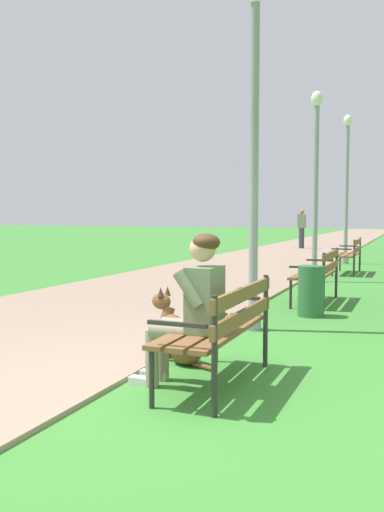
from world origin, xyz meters
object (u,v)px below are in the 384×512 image
park_bench_near (222,324)px  lamp_post_mid (316,184)px  lamp_post_near (254,151)px  park_bench_far (349,252)px  lamp_post_far (347,187)px  dog_brown (178,335)px  pedestrian_distant (302,229)px  litter_bin (311,291)px  park_bench_mid (319,271)px  person_seated_on_near_bench (192,304)px

park_bench_near → lamp_post_mid: lamp_post_mid is taller
lamp_post_near → park_bench_far: bearing=87.2°
park_bench_far → lamp_post_far: (-0.42, 2.80, 1.68)m
dog_brown → pedestrian_distant: size_ratio=0.48×
lamp_post_near → litter_bin: lamp_post_near is taller
park_bench_mid → pedestrian_distant: (-3.00, 14.08, 0.33)m
person_seated_on_near_bench → lamp_post_far: bearing=91.1°
park_bench_near → dog_brown: bearing=139.7°
person_seated_on_near_bench → lamp_post_near: (-0.17, 2.39, 1.48)m
park_bench_mid → lamp_post_near: (-0.40, -2.38, 1.65)m
park_bench_far → lamp_post_mid: size_ratio=0.38×
park_bench_far → lamp_post_near: 7.33m
park_bench_mid → lamp_post_far: size_ratio=0.35×
park_bench_far → person_seated_on_near_bench: (-0.17, -9.52, 0.17)m
park_bench_far → pedestrian_distant: bearing=107.5°
person_seated_on_near_bench → lamp_post_mid: bearing=92.5°
dog_brown → litter_bin: (0.73, 2.91, 0.09)m
park_bench_mid → lamp_post_mid: size_ratio=0.38×
park_bench_near → litter_bin: park_bench_near is taller
dog_brown → lamp_post_far: bearing=89.2°
litter_bin → park_bench_far: bearing=91.4°
litter_bin → lamp_post_near: bearing=-112.6°
park_bench_far → dog_brown: bearing=-93.8°
lamp_post_far → pedestrian_distant: lamp_post_far is taller
person_seated_on_near_bench → lamp_post_near: bearing=94.1°
lamp_post_far → litter_bin: size_ratio=6.06×
park_bench_near → lamp_post_far: size_ratio=0.35×
person_seated_on_near_bench → litter_bin: person_seated_on_near_bench is taller
litter_bin → lamp_post_mid: bearing=99.1°
person_seated_on_near_bench → park_bench_mid: bearing=87.3°
park_bench_far → lamp_post_far: size_ratio=0.35×
person_seated_on_near_bench → lamp_post_far: 12.42m
park_bench_near → pedestrian_distant: bearing=99.0°
park_bench_far → person_seated_on_near_bench: 9.53m
park_bench_far → dog_brown: park_bench_far is taller
park_bench_far → pedestrian_distant: pedestrian_distant is taller
person_seated_on_near_bench → lamp_post_near: size_ratio=0.30×
park_bench_near → person_seated_on_near_bench: size_ratio=1.20×
park_bench_near → lamp_post_near: size_ratio=0.36×
park_bench_far → lamp_post_mid: 2.48m
dog_brown → lamp_post_mid: bearing=89.3°
park_bench_near → park_bench_far: size_ratio=1.00×
dog_brown → park_bench_near: bearing=-40.3°
lamp_post_far → litter_bin: lamp_post_far is taller
lamp_post_near → pedestrian_distant: lamp_post_near is taller
lamp_post_near → lamp_post_mid: size_ratio=1.06×
litter_bin → park_bench_mid: bearing=94.3°
park_bench_mid → pedestrian_distant: size_ratio=0.91×
lamp_post_near → pedestrian_distant: 16.71m
dog_brown → pedestrian_distant: (-2.36, 18.18, 0.58)m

